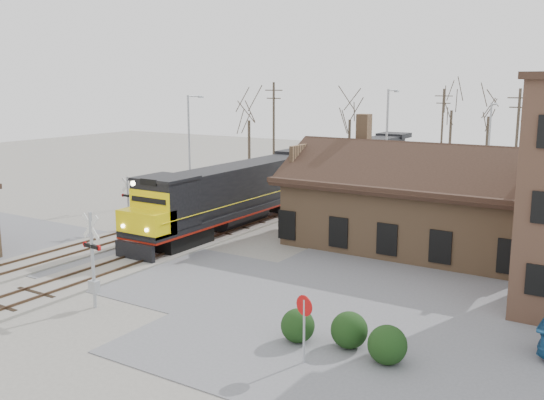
{
  "coord_description": "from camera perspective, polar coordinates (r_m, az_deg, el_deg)",
  "views": [
    {
      "loc": [
        24.0,
        -23.13,
        9.84
      ],
      "look_at": [
        3.77,
        9.0,
        2.52
      ],
      "focal_mm": 40.0,
      "sensor_mm": 36.0,
      "label": 1
    }
  ],
  "objects": [
    {
      "name": "utility_pole_b",
      "position": [
        71.4,
        15.71,
        6.5
      ],
      "size": [
        2.0,
        0.24,
        9.27
      ],
      "color": "#382D23",
      "rests_on": "ground"
    },
    {
      "name": "streetlight_b",
      "position": [
        47.08,
        10.79,
        5.13
      ],
      "size": [
        0.25,
        2.04,
        9.44
      ],
      "color": "#A5A8AD",
      "rests_on": "ground"
    },
    {
      "name": "streetlight_c",
      "position": [
        58.82,
        19.78,
        5.16
      ],
      "size": [
        0.25,
        2.04,
        8.14
      ],
      "color": "#A5A8AD",
      "rests_on": "ground"
    },
    {
      "name": "road",
      "position": [
        34.75,
        -13.35,
        -5.82
      ],
      "size": [
        60.0,
        9.0,
        0.03
      ],
      "primitive_type": "cube",
      "color": "slate",
      "rests_on": "ground"
    },
    {
      "name": "crossbuck_far",
      "position": [
        41.97,
        -13.37,
        -0.48
      ],
      "size": [
        1.06,
        0.28,
        3.72
      ],
      "rotation": [
        0.0,
        0.0,
        3.24
      ],
      "color": "#A5A8AD",
      "rests_on": "ground"
    },
    {
      "name": "parking_lot",
      "position": [
        29.47,
        18.81,
        -9.16
      ],
      "size": [
        22.0,
        26.0,
        0.03
      ],
      "primitive_type": "cube",
      "color": "slate",
      "rests_on": "ground"
    },
    {
      "name": "locomotive_trailing",
      "position": [
        59.43,
        8.13,
        3.59
      ],
      "size": [
        3.04,
        20.39,
        4.29
      ],
      "color": "black",
      "rests_on": "ground"
    },
    {
      "name": "tree_b",
      "position": [
        68.58,
        7.35,
        8.32
      ],
      "size": [
        3.92,
        3.92,
        9.62
      ],
      "color": "#382D23",
      "rests_on": "ground"
    },
    {
      "name": "locomotive_lead",
      "position": [
        41.64,
        -3.61,
        0.56
      ],
      "size": [
        3.04,
        20.39,
        4.53
      ],
      "color": "black",
      "rests_on": "ground"
    },
    {
      "name": "hedge_c",
      "position": [
        22.48,
        10.8,
        -13.25
      ],
      "size": [
        1.42,
        1.42,
        1.42
      ],
      "primitive_type": "sphere",
      "color": "black",
      "rests_on": "ground"
    },
    {
      "name": "hedge_a",
      "position": [
        23.85,
        2.44,
        -11.73
      ],
      "size": [
        1.32,
        1.32,
        1.32
      ],
      "primitive_type": "sphere",
      "color": "black",
      "rests_on": "ground"
    },
    {
      "name": "track_main",
      "position": [
        46.11,
        0.01,
        -1.33
      ],
      "size": [
        3.4,
        90.0,
        0.24
      ],
      "color": "gray",
      "rests_on": "ground"
    },
    {
      "name": "streetlight_a",
      "position": [
        51.97,
        -7.71,
        5.45
      ],
      "size": [
        0.25,
        2.04,
        8.89
      ],
      "color": "#A5A8AD",
      "rests_on": "ground"
    },
    {
      "name": "track_siding",
      "position": [
        48.6,
        -4.48,
        -0.73
      ],
      "size": [
        3.4,
        90.0,
        0.24
      ],
      "color": "gray",
      "rests_on": "ground"
    },
    {
      "name": "tree_d",
      "position": [
        67.6,
        19.78,
        8.29
      ],
      "size": [
        4.3,
        4.3,
        10.54
      ],
      "color": "#382D23",
      "rests_on": "ground"
    },
    {
      "name": "tree_c",
      "position": [
        75.02,
        16.59,
        8.93
      ],
      "size": [
        4.49,
        4.49,
        11.0
      ],
      "color": "#382D23",
      "rests_on": "ground"
    },
    {
      "name": "ground",
      "position": [
        34.76,
        -13.35,
        -5.84
      ],
      "size": [
        140.0,
        140.0,
        0.0
      ],
      "primitive_type": "plane",
      "color": "gray",
      "rests_on": "ground"
    },
    {
      "name": "hedge_b",
      "position": [
        23.51,
        7.28,
        -12.05
      ],
      "size": [
        1.41,
        1.41,
        1.41
      ],
      "primitive_type": "sphere",
      "color": "black",
      "rests_on": "ground"
    },
    {
      "name": "utility_pole_c",
      "position": [
        56.48,
        22.02,
        5.14
      ],
      "size": [
        2.0,
        0.24,
        9.44
      ],
      "color": "#382D23",
      "rests_on": "ground"
    },
    {
      "name": "depot",
      "position": [
        37.87,
        13.06,
        -0.7
      ],
      "size": [
        15.2,
        9.31,
        7.9
      ],
      "color": "#8B6848",
      "rests_on": "ground"
    },
    {
      "name": "tree_a",
      "position": [
        68.24,
        -2.19,
        8.28
      ],
      "size": [
        3.86,
        3.86,
        9.45
      ],
      "color": "#382D23",
      "rests_on": "ground"
    },
    {
      "name": "utility_pole_a",
      "position": [
        61.76,
        0.16,
        6.61
      ],
      "size": [
        2.0,
        0.24,
        9.98
      ],
      "color": "#382D23",
      "rests_on": "ground"
    },
    {
      "name": "crossbuck_near",
      "position": [
        27.95,
        -16.51,
        -5.78
      ],
      "size": [
        1.24,
        0.33,
        4.36
      ],
      "rotation": [
        0.0,
        0.0,
        -0.1
      ],
      "color": "#A5A8AD",
      "rests_on": "ground"
    },
    {
      "name": "do_not_enter_sign",
      "position": [
        21.74,
        3.05,
        -10.96
      ],
      "size": [
        0.74,
        0.24,
        2.56
      ],
      "rotation": [
        0.0,
        0.0,
        -0.27
      ],
      "color": "#A5A8AD",
      "rests_on": "ground"
    }
  ]
}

